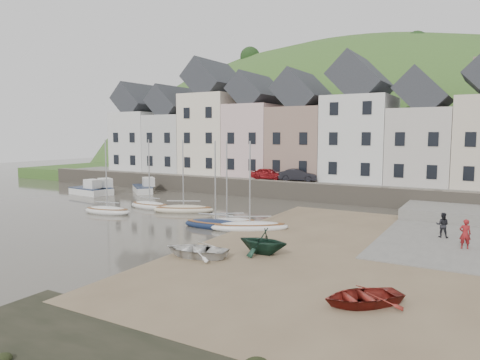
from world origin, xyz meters
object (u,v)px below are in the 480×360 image
Objects in this scene: car_right at (298,175)px; person_red at (465,234)px; rowboat_red at (362,297)px; rowboat_green at (263,241)px; rowboat_white at (196,250)px; sailboat_0 at (150,205)px; person_dark at (443,225)px; car_left at (268,174)px.

person_red is at bearing -147.96° from car_right.
person_red is 22.79m from car_right.
rowboat_green is at bearing -169.21° from rowboat_red.
sailboat_0 is at bearing -140.16° from rowboat_white.
person_dark is 22.99m from car_left.
rowboat_green is (15.54, -8.47, 0.52)m from sailboat_0.
car_left is (-17.16, 26.59, 1.85)m from rowboat_red.
person_dark is 20.19m from car_right.
rowboat_red is at bearing 60.70° from person_red.
rowboat_green is 24.51m from car_left.
rowboat_white is 9.68m from rowboat_red.
car_left is (-20.11, 15.62, 1.27)m from person_red.
car_right reaches higher than rowboat_green.
car_left is (-18.74, 13.25, 1.33)m from person_dark.
person_red is at bearing 119.48° from person_dark.
person_dark is at bearing 125.17° from rowboat_white.
sailboat_0 reaches higher than person_red.
sailboat_0 reaches higher than car_right.
sailboat_0 is at bearing -164.95° from rowboat_red.
car_right reaches higher than person_dark.
rowboat_red is 31.70m from car_left.
person_red is (12.35, 8.67, 0.54)m from rowboat_white.
car_left reaches higher than rowboat_red.
rowboat_white is 2.23× the size of person_dark.
car_right reaches higher than rowboat_red.
sailboat_0 is at bearing 156.23° from car_left.
person_red reaches higher than rowboat_green.
car_right is (3.57, 0.00, 0.03)m from car_left.
car_right is at bearing -93.81° from car_left.
car_right reaches higher than car_left.
person_dark is (1.58, 13.34, 0.52)m from rowboat_red.
rowboat_green is at bearing -28.59° from sailboat_0.
rowboat_green is 11.98m from person_dark.
rowboat_white is 0.94× the size of car_left.
car_left is at bearing -155.90° from rowboat_green.
rowboat_red is at bearing -30.50° from sailboat_0.
sailboat_0 is 2.28× the size of rowboat_green.
car_right is at bearing -41.64° from person_dark.
person_red is 25.50m from car_left.
car_left is 0.93× the size of car_right.
rowboat_white is at bearing 175.19° from car_right.
person_dark is at bearing -74.24° from person_red.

